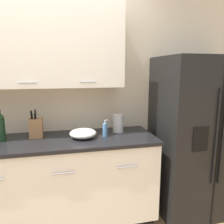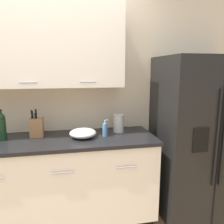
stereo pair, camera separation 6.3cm
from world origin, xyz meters
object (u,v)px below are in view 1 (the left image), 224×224
at_px(wine_bottle, 0,127).
at_px(steel_canister, 118,123).
at_px(refrigerator, 197,136).
at_px(knife_block, 36,128).
at_px(soap_dispenser, 105,130).
at_px(mixing_bowl, 83,133).

distance_m(wine_bottle, steel_canister, 1.18).
xyz_separation_m(refrigerator, wine_bottle, (-2.06, 0.10, 0.20)).
bearing_deg(knife_block, steel_canister, 0.62).
distance_m(knife_block, soap_dispenser, 0.70).
xyz_separation_m(wine_bottle, soap_dispenser, (1.01, -0.07, -0.07)).
height_order(soap_dispenser, steel_canister, steel_canister).
relative_size(knife_block, mixing_bowl, 1.07).
bearing_deg(refrigerator, wine_bottle, 177.19).
xyz_separation_m(soap_dispenser, steel_canister, (0.17, 0.12, 0.03)).
height_order(wine_bottle, steel_canister, wine_bottle).
xyz_separation_m(refrigerator, mixing_bowl, (-1.28, 0.03, 0.11)).
bearing_deg(steel_canister, refrigerator, -9.77).
bearing_deg(mixing_bowl, soap_dispenser, 1.45).
bearing_deg(soap_dispenser, wine_bottle, 176.09).
bearing_deg(knife_block, wine_bottle, -172.58).
relative_size(refrigerator, wine_bottle, 5.76).
relative_size(knife_block, soap_dispenser, 1.66).
bearing_deg(wine_bottle, steel_canister, 2.46).
distance_m(knife_block, wine_bottle, 0.32).
relative_size(knife_block, wine_bottle, 0.94).
xyz_separation_m(steel_canister, mixing_bowl, (-0.40, -0.13, -0.05)).
height_order(knife_block, mixing_bowl, knife_block).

